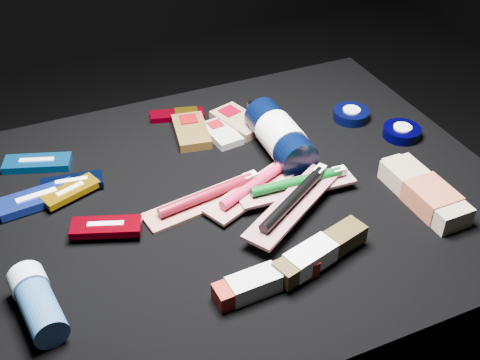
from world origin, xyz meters
name	(u,v)px	position (x,y,z in m)	size (l,w,h in m)	color
ground	(236,332)	(0.00, 0.00, 0.00)	(3.00, 3.00, 0.00)	black
cloth_table	(235,270)	(0.00, 0.00, 0.20)	(0.98, 0.78, 0.40)	black
luna_bar_0	(37,163)	(-0.32, 0.23, 0.41)	(0.14, 0.09, 0.02)	#0A59A5
luna_bar_1	(37,199)	(-0.33, 0.12, 0.41)	(0.14, 0.07, 0.02)	#1B35B5
luna_bar_2	(72,183)	(-0.27, 0.14, 0.41)	(0.12, 0.06, 0.01)	black
luna_bar_3	(70,191)	(-0.28, 0.11, 0.41)	(0.11, 0.07, 0.01)	orange
luna_bar_4	(106,227)	(-0.24, -0.01, 0.42)	(0.12, 0.08, 0.02)	maroon
clif_bar_0	(191,130)	(-0.01, 0.22, 0.41)	(0.09, 0.13, 0.02)	brown
clif_bar_1	(220,133)	(0.05, 0.19, 0.41)	(0.06, 0.10, 0.02)	#B7B5AF
clif_bar_2	(237,120)	(0.10, 0.21, 0.41)	(0.10, 0.14, 0.02)	#957351
power_bar	(180,115)	(0.00, 0.29, 0.41)	(0.12, 0.07, 0.01)	maroon
lotion_bottle	(280,136)	(0.13, 0.09, 0.44)	(0.08, 0.24, 0.08)	black
cream_tin_upper	(351,114)	(0.33, 0.14, 0.41)	(0.08, 0.08, 0.02)	black
cream_tin_lower	(402,132)	(0.39, 0.03, 0.41)	(0.08, 0.08, 0.02)	black
bodywash_bottle	(425,193)	(0.30, -0.16, 0.42)	(0.07, 0.20, 0.04)	tan
deodorant_stick	(37,303)	(-0.37, -0.14, 0.43)	(0.07, 0.14, 0.05)	#2A578D
toothbrush_pack_0	(209,197)	(-0.05, 0.00, 0.41)	(0.25, 0.09, 0.03)	#B4ACA7
toothbrush_pack_1	(259,184)	(0.04, -0.01, 0.42)	(0.23, 0.14, 0.03)	beige
toothbrush_pack_2	(298,184)	(0.10, -0.05, 0.42)	(0.22, 0.06, 0.02)	beige
toothbrush_pack_3	(294,201)	(0.07, -0.09, 0.43)	(0.23, 0.17, 0.03)	#B0A8A4
toothpaste_carton_red	(262,282)	(-0.05, -0.23, 0.42)	(0.17, 0.05, 0.03)	maroon
toothpaste_carton_green	(317,254)	(0.05, -0.22, 0.42)	(0.18, 0.08, 0.03)	#3C3212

